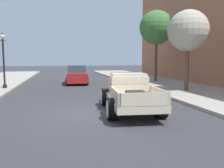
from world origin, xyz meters
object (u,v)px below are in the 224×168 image
(car_background_red, at_px, (77,75))
(street_tree_nearest, at_px, (188,31))
(hotrod_truck_cream, at_px, (128,92))
(street_lamp_far, at_px, (3,56))
(street_tree_second, at_px, (156,28))

(car_background_red, relative_size, street_tree_nearest, 0.85)
(hotrod_truck_cream, bearing_deg, car_background_red, 96.76)
(street_tree_nearest, bearing_deg, street_lamp_far, 161.43)
(car_background_red, distance_m, street_lamp_far, 6.44)
(hotrod_truck_cream, distance_m, street_lamp_far, 10.64)
(street_tree_nearest, xyz_separation_m, street_tree_second, (0.69, 6.66, 1.07))
(hotrod_truck_cream, relative_size, street_tree_nearest, 0.98)
(street_tree_second, bearing_deg, hotrod_truck_cream, -118.41)
(car_background_red, bearing_deg, hotrod_truck_cream, -83.24)
(hotrod_truck_cream, bearing_deg, street_lamp_far, 129.22)
(street_tree_second, bearing_deg, street_lamp_far, -167.87)
(street_tree_nearest, bearing_deg, car_background_red, 131.89)
(car_background_red, height_order, street_tree_nearest, street_tree_nearest)
(street_lamp_far, xyz_separation_m, street_tree_nearest, (11.82, -3.97, 1.57))
(street_tree_second, bearing_deg, car_background_red, 175.08)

